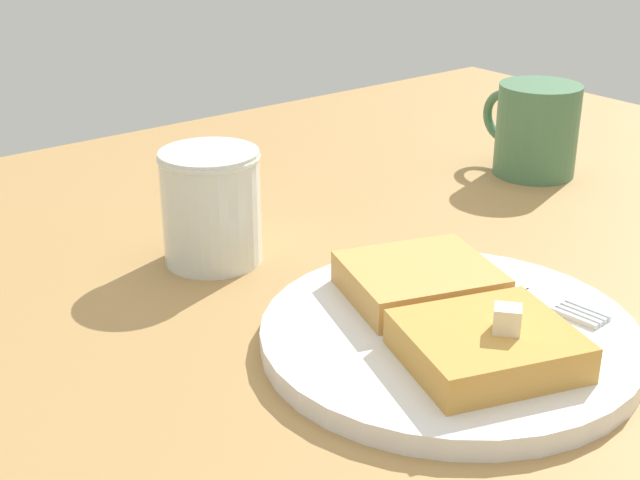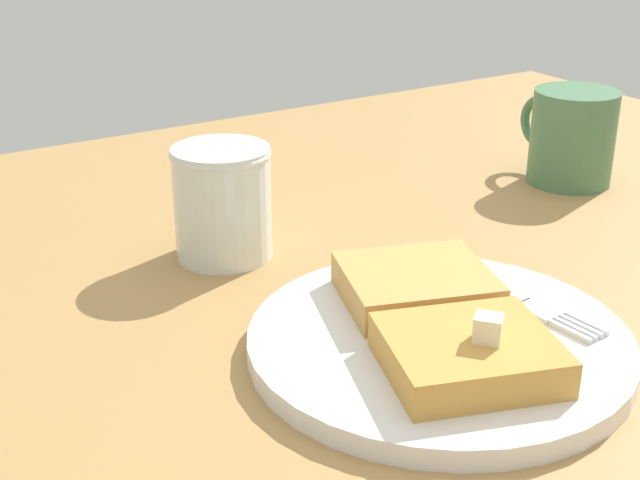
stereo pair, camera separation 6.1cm
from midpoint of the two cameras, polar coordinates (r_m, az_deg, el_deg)
table_surface at (r=68.03cm, az=9.22°, el=-3.27°), size 102.47×102.47×2.86cm
plate at (r=56.83cm, az=5.24°, el=-6.13°), size 24.03×24.03×1.40cm
toast_slice_left at (r=52.43cm, az=7.40°, el=-6.80°), size 11.02×11.70×2.23cm
toast_slice_middle at (r=59.74cm, az=3.48°, el=-2.68°), size 11.02×11.70×2.23cm
butter_pat_primary at (r=51.38cm, az=8.59°, el=-5.12°), size 2.09×2.08×1.56cm
fork at (r=61.67cm, az=9.49°, el=-3.08°), size 16.06×2.82×0.36cm
syrup_jar at (r=68.09cm, az=-9.52°, el=1.88°), size 7.68×7.68×8.77cm
coffee_mug at (r=88.42cm, az=11.71°, el=6.92°), size 10.77×7.87×8.89cm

